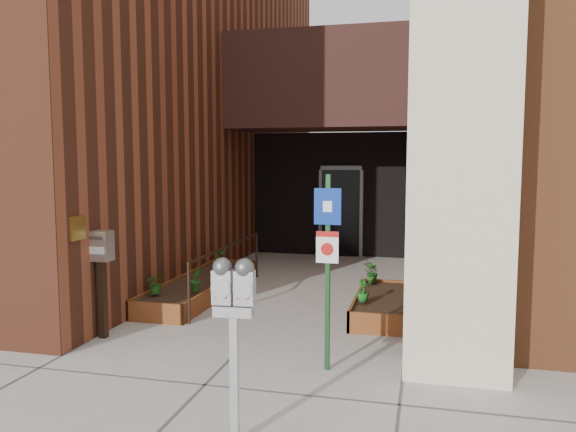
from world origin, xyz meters
The scene contains 15 objects.
ground centered at (0.00, 0.00, 0.00)m, with size 80.00×80.00×0.00m, color #9E9991.
architecture centered at (-0.18, 6.89, 4.98)m, with size 20.00×14.60×10.00m.
planter_left centered at (-1.55, 2.70, 0.13)m, with size 0.90×3.60×0.30m.
planter_right centered at (1.60, 2.20, 0.13)m, with size 0.80×2.20×0.30m.
handrail centered at (-1.05, 2.65, 0.75)m, with size 0.04×3.34×0.90m.
parking_meter centered at (0.71, -2.05, 1.21)m, with size 0.35×0.17×1.56m.
sign_post centered at (1.17, -0.27, 1.34)m, with size 0.30×0.08×2.19m.
payment_dropbox centered at (-1.90, 0.16, 1.03)m, with size 0.29×0.22×1.43m.
shrub_left_a centered at (-1.79, 1.44, 0.46)m, with size 0.30×0.30×0.33m, color #235B1A.
shrub_left_b centered at (-1.27, 1.77, 0.48)m, with size 0.20×0.20×0.36m, color #1E5F1B.
shrub_left_c centered at (-1.64, 3.69, 0.48)m, with size 0.20×0.20×0.35m, color #275919.
shrub_left_d centered at (-1.51, 3.65, 0.49)m, with size 0.20×0.20×0.38m, color #295C1A.
shrub_right_a centered at (1.35, 1.70, 0.46)m, with size 0.18×0.18×0.32m, color #1C631D.
shrub_right_b centered at (1.35, 2.93, 0.48)m, with size 0.19×0.19×0.37m, color #265C1A.
shrub_right_c centered at (1.35, 3.10, 0.45)m, with size 0.28×0.28×0.31m, color #1B5217.
Camera 1 is at (2.20, -6.27, 2.34)m, focal length 35.00 mm.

